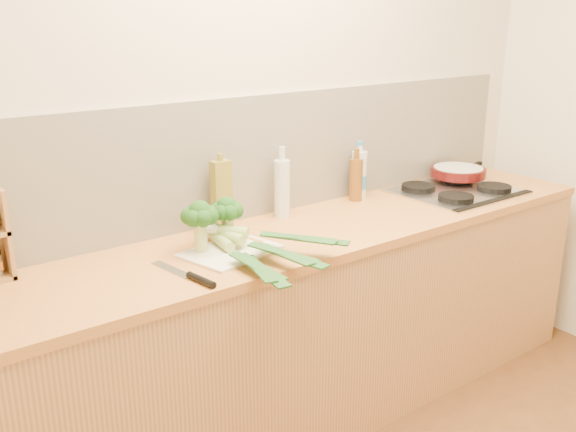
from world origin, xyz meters
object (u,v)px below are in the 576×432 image
chopping_board (230,251)px  chefs_knife (194,277)px  gas_hob (457,190)px  skillet (458,172)px

chopping_board → chefs_knife: bearing=-162.0°
chopping_board → gas_hob: bearing=-12.4°
chopping_board → skillet: bearing=-8.0°
gas_hob → skillet: (0.15, 0.12, 0.05)m
chefs_knife → skillet: size_ratio=0.81×
gas_hob → chefs_knife: bearing=-173.7°
skillet → gas_hob: bearing=-155.1°
chopping_board → chefs_knife: size_ratio=1.02×
gas_hob → skillet: skillet is taller
chefs_knife → skillet: skillet is taller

